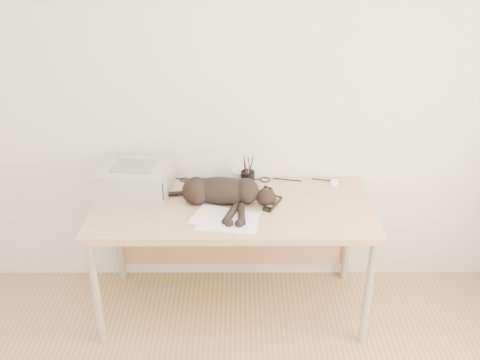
{
  "coord_description": "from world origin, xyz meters",
  "views": [
    {
      "loc": [
        0.04,
        -1.25,
        2.25
      ],
      "look_at": [
        0.04,
        1.34,
        0.93
      ],
      "focal_mm": 40.0,
      "sensor_mm": 36.0,
      "label": 1
    }
  ],
  "objects_px": {
    "pen_cup": "(248,180)",
    "desk": "(233,218)",
    "mug": "(239,177)",
    "printer": "(135,180)",
    "cat": "(219,192)",
    "mouse": "(334,181)"
  },
  "relations": [
    {
      "from": "printer",
      "to": "mug",
      "type": "xyz_separation_m",
      "value": [
        0.6,
        0.14,
        -0.05
      ]
    },
    {
      "from": "cat",
      "to": "printer",
      "type": "bearing_deg",
      "value": 173.61
    },
    {
      "from": "desk",
      "to": "mouse",
      "type": "xyz_separation_m",
      "value": [
        0.62,
        0.18,
        0.15
      ]
    },
    {
      "from": "mouse",
      "to": "cat",
      "type": "bearing_deg",
      "value": -140.27
    },
    {
      "from": "mug",
      "to": "pen_cup",
      "type": "xyz_separation_m",
      "value": [
        0.05,
        -0.08,
        0.02
      ]
    },
    {
      "from": "desk",
      "to": "printer",
      "type": "xyz_separation_m",
      "value": [
        -0.57,
        0.05,
        0.22
      ]
    },
    {
      "from": "pen_cup",
      "to": "mouse",
      "type": "bearing_deg",
      "value": 7.17
    },
    {
      "from": "pen_cup",
      "to": "cat",
      "type": "bearing_deg",
      "value": -133.27
    },
    {
      "from": "mug",
      "to": "printer",
      "type": "bearing_deg",
      "value": -166.84
    },
    {
      "from": "desk",
      "to": "mug",
      "type": "bearing_deg",
      "value": 79.79
    },
    {
      "from": "pen_cup",
      "to": "mug",
      "type": "bearing_deg",
      "value": 125.66
    },
    {
      "from": "printer",
      "to": "mug",
      "type": "height_order",
      "value": "printer"
    },
    {
      "from": "pen_cup",
      "to": "desk",
      "type": "bearing_deg",
      "value": -127.5
    },
    {
      "from": "mouse",
      "to": "pen_cup",
      "type": "bearing_deg",
      "value": -152.3
    },
    {
      "from": "desk",
      "to": "printer",
      "type": "height_order",
      "value": "printer"
    },
    {
      "from": "desk",
      "to": "mug",
      "type": "xyz_separation_m",
      "value": [
        0.03,
        0.19,
        0.18
      ]
    },
    {
      "from": "pen_cup",
      "to": "printer",
      "type": "bearing_deg",
      "value": -174.39
    },
    {
      "from": "cat",
      "to": "mouse",
      "type": "height_order",
      "value": "cat"
    },
    {
      "from": "printer",
      "to": "pen_cup",
      "type": "height_order",
      "value": "pen_cup"
    },
    {
      "from": "printer",
      "to": "mouse",
      "type": "relative_size",
      "value": 4.45
    },
    {
      "from": "desk",
      "to": "cat",
      "type": "relative_size",
      "value": 2.22
    },
    {
      "from": "desk",
      "to": "pen_cup",
      "type": "xyz_separation_m",
      "value": [
        0.09,
        0.12,
        0.19
      ]
    }
  ]
}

